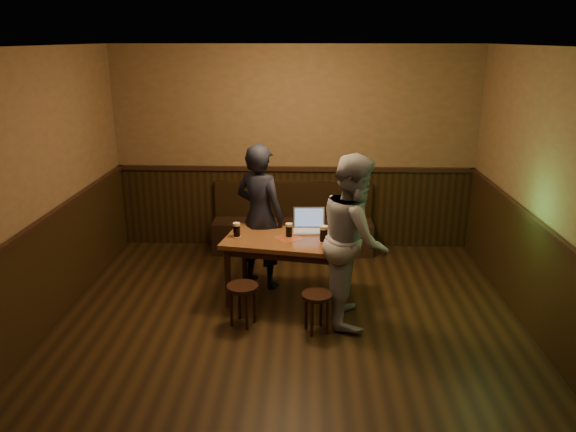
{
  "coord_description": "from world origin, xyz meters",
  "views": [
    {
      "loc": [
        0.18,
        -4.68,
        2.88
      ],
      "look_at": [
        -0.03,
        1.08,
        1.04
      ],
      "focal_mm": 35.0,
      "sensor_mm": 36.0,
      "label": 1
    }
  ],
  "objects_px": {
    "person_grey": "(354,239)",
    "person_suit": "(260,216)",
    "pub_table": "(289,246)",
    "pint_left": "(237,230)",
    "pint_right": "(324,234)",
    "stool_right": "(317,301)",
    "laptop": "(309,225)",
    "bench": "(293,229)",
    "pint_mid": "(289,230)",
    "stool_left": "(243,293)"
  },
  "relations": [
    {
      "from": "pub_table",
      "to": "person_suit",
      "type": "bearing_deg",
      "value": 140.49
    },
    {
      "from": "stool_right",
      "to": "pint_left",
      "type": "relative_size",
      "value": 2.57
    },
    {
      "from": "pint_left",
      "to": "laptop",
      "type": "xyz_separation_m",
      "value": [
        0.81,
        0.24,
        -0.02
      ]
    },
    {
      "from": "bench",
      "to": "laptop",
      "type": "height_order",
      "value": "laptop"
    },
    {
      "from": "stool_left",
      "to": "pint_left",
      "type": "distance_m",
      "value": 0.8
    },
    {
      "from": "stool_left",
      "to": "pint_mid",
      "type": "bearing_deg",
      "value": 54.46
    },
    {
      "from": "pint_right",
      "to": "laptop",
      "type": "relative_size",
      "value": 0.49
    },
    {
      "from": "laptop",
      "to": "person_suit",
      "type": "xyz_separation_m",
      "value": [
        -0.58,
        0.16,
        0.05
      ]
    },
    {
      "from": "pint_left",
      "to": "stool_left",
      "type": "bearing_deg",
      "value": -78.54
    },
    {
      "from": "pint_right",
      "to": "pint_left",
      "type": "bearing_deg",
      "value": 172.7
    },
    {
      "from": "stool_right",
      "to": "laptop",
      "type": "height_order",
      "value": "laptop"
    },
    {
      "from": "pint_right",
      "to": "pub_table",
      "type": "bearing_deg",
      "value": 165.63
    },
    {
      "from": "person_grey",
      "to": "person_suit",
      "type": "bearing_deg",
      "value": 51.77
    },
    {
      "from": "bench",
      "to": "pint_mid",
      "type": "xyz_separation_m",
      "value": [
        -0.0,
        -1.53,
        0.52
      ]
    },
    {
      "from": "stool_left",
      "to": "pint_right",
      "type": "relative_size",
      "value": 2.48
    },
    {
      "from": "laptop",
      "to": "person_grey",
      "type": "xyz_separation_m",
      "value": [
        0.47,
        -0.67,
        0.08
      ]
    },
    {
      "from": "person_suit",
      "to": "pint_right",
      "type": "bearing_deg",
      "value": 173.64
    },
    {
      "from": "stool_right",
      "to": "pint_mid",
      "type": "relative_size",
      "value": 2.63
    },
    {
      "from": "stool_right",
      "to": "person_grey",
      "type": "bearing_deg",
      "value": 39.45
    },
    {
      "from": "pint_right",
      "to": "person_grey",
      "type": "distance_m",
      "value": 0.44
    },
    {
      "from": "stool_right",
      "to": "laptop",
      "type": "bearing_deg",
      "value": 94.85
    },
    {
      "from": "pint_left",
      "to": "person_suit",
      "type": "xyz_separation_m",
      "value": [
        0.23,
        0.4,
        0.03
      ]
    },
    {
      "from": "person_suit",
      "to": "person_grey",
      "type": "bearing_deg",
      "value": 170.43
    },
    {
      "from": "bench",
      "to": "laptop",
      "type": "relative_size",
      "value": 5.97
    },
    {
      "from": "bench",
      "to": "stool_left",
      "type": "height_order",
      "value": "bench"
    },
    {
      "from": "pint_mid",
      "to": "person_grey",
      "type": "relative_size",
      "value": 0.09
    },
    {
      "from": "pint_left",
      "to": "bench",
      "type": "bearing_deg",
      "value": 69.25
    },
    {
      "from": "bench",
      "to": "pint_right",
      "type": "bearing_deg",
      "value": -77.11
    },
    {
      "from": "bench",
      "to": "pint_right",
      "type": "distance_m",
      "value": 1.79
    },
    {
      "from": "pint_mid",
      "to": "pint_right",
      "type": "distance_m",
      "value": 0.4
    },
    {
      "from": "pint_left",
      "to": "person_grey",
      "type": "distance_m",
      "value": 1.35
    },
    {
      "from": "pint_mid",
      "to": "stool_right",
      "type": "bearing_deg",
      "value": -67.93
    },
    {
      "from": "bench",
      "to": "pint_left",
      "type": "height_order",
      "value": "bench"
    },
    {
      "from": "person_suit",
      "to": "person_grey",
      "type": "height_order",
      "value": "person_grey"
    },
    {
      "from": "stool_left",
      "to": "pint_left",
      "type": "relative_size",
      "value": 2.74
    },
    {
      "from": "stool_left",
      "to": "stool_right",
      "type": "xyz_separation_m",
      "value": [
        0.76,
        -0.12,
        -0.02
      ]
    },
    {
      "from": "pint_left",
      "to": "laptop",
      "type": "relative_size",
      "value": 0.44
    },
    {
      "from": "person_suit",
      "to": "pub_table",
      "type": "bearing_deg",
      "value": 158.97
    },
    {
      "from": "pub_table",
      "to": "pint_right",
      "type": "height_order",
      "value": "pint_right"
    },
    {
      "from": "bench",
      "to": "stool_left",
      "type": "relative_size",
      "value": 4.94
    },
    {
      "from": "laptop",
      "to": "person_suit",
      "type": "bearing_deg",
      "value": 162.73
    },
    {
      "from": "stool_left",
      "to": "stool_right",
      "type": "relative_size",
      "value": 1.06
    },
    {
      "from": "bench",
      "to": "pub_table",
      "type": "relative_size",
      "value": 1.45
    },
    {
      "from": "pint_mid",
      "to": "pint_right",
      "type": "relative_size",
      "value": 0.89
    },
    {
      "from": "stool_right",
      "to": "pint_mid",
      "type": "height_order",
      "value": "pint_mid"
    },
    {
      "from": "person_grey",
      "to": "stool_left",
      "type": "bearing_deg",
      "value": 99.92
    },
    {
      "from": "pub_table",
      "to": "pint_mid",
      "type": "distance_m",
      "value": 0.18
    },
    {
      "from": "person_grey",
      "to": "pint_mid",
      "type": "bearing_deg",
      "value": 57.51
    },
    {
      "from": "pub_table",
      "to": "person_suit",
      "type": "xyz_separation_m",
      "value": [
        -0.36,
        0.42,
        0.21
      ]
    },
    {
      "from": "pub_table",
      "to": "pint_left",
      "type": "xyz_separation_m",
      "value": [
        -0.58,
        0.03,
        0.18
      ]
    }
  ]
}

